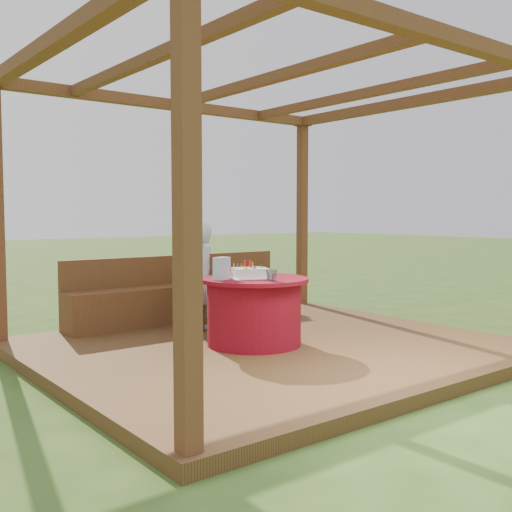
{
  "coord_description": "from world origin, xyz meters",
  "views": [
    {
      "loc": [
        -3.82,
        -4.66,
        1.43
      ],
      "look_at": [
        0.0,
        0.25,
        1.0
      ],
      "focal_mm": 42.0,
      "sensor_mm": 36.0,
      "label": 1
    }
  ],
  "objects_px": {
    "drinking_glass": "(271,275)",
    "birthday_cake": "(250,273)",
    "table": "(254,311)",
    "elderly_woman": "(200,275)",
    "bench": "(184,299)",
    "chair": "(201,284)",
    "gift_bag": "(222,268)"
  },
  "relations": [
    {
      "from": "drinking_glass",
      "to": "birthday_cake",
      "type": "bearing_deg",
      "value": 89.09
    },
    {
      "from": "table",
      "to": "birthday_cake",
      "type": "distance_m",
      "value": 0.39
    },
    {
      "from": "elderly_woman",
      "to": "bench",
      "type": "bearing_deg",
      "value": 73.2
    },
    {
      "from": "elderly_woman",
      "to": "birthday_cake",
      "type": "distance_m",
      "value": 0.92
    },
    {
      "from": "bench",
      "to": "birthday_cake",
      "type": "xyz_separation_m",
      "value": [
        -0.21,
        -1.65,
        0.47
      ]
    },
    {
      "from": "birthday_cake",
      "to": "table",
      "type": "bearing_deg",
      "value": -11.53
    },
    {
      "from": "bench",
      "to": "table",
      "type": "bearing_deg",
      "value": -95.87
    },
    {
      "from": "bench",
      "to": "elderly_woman",
      "type": "xyz_separation_m",
      "value": [
        -0.22,
        -0.74,
        0.37
      ]
    },
    {
      "from": "elderly_woman",
      "to": "chair",
      "type": "bearing_deg",
      "value": 55.53
    },
    {
      "from": "table",
      "to": "drinking_glass",
      "type": "bearing_deg",
      "value": -98.2
    },
    {
      "from": "drinking_glass",
      "to": "chair",
      "type": "bearing_deg",
      "value": 84.03
    },
    {
      "from": "drinking_glass",
      "to": "table",
      "type": "bearing_deg",
      "value": 81.8
    },
    {
      "from": "table",
      "to": "drinking_glass",
      "type": "xyz_separation_m",
      "value": [
        -0.05,
        -0.33,
        0.39
      ]
    },
    {
      "from": "table",
      "to": "chair",
      "type": "height_order",
      "value": "chair"
    },
    {
      "from": "bench",
      "to": "chair",
      "type": "distance_m",
      "value": 0.56
    },
    {
      "from": "chair",
      "to": "birthday_cake",
      "type": "height_order",
      "value": "chair"
    },
    {
      "from": "table",
      "to": "elderly_woman",
      "type": "distance_m",
      "value": 0.96
    },
    {
      "from": "table",
      "to": "gift_bag",
      "type": "relative_size",
      "value": 5.0
    },
    {
      "from": "bench",
      "to": "birthday_cake",
      "type": "bearing_deg",
      "value": -97.35
    },
    {
      "from": "table",
      "to": "birthday_cake",
      "type": "relative_size",
      "value": 2.23
    },
    {
      "from": "table",
      "to": "elderly_woman",
      "type": "relative_size",
      "value": 0.88
    },
    {
      "from": "gift_bag",
      "to": "drinking_glass",
      "type": "bearing_deg",
      "value": -66.55
    },
    {
      "from": "chair",
      "to": "birthday_cake",
      "type": "bearing_deg",
      "value": -97.46
    },
    {
      "from": "elderly_woman",
      "to": "birthday_cake",
      "type": "relative_size",
      "value": 2.55
    },
    {
      "from": "birthday_cake",
      "to": "elderly_woman",
      "type": "bearing_deg",
      "value": 90.62
    },
    {
      "from": "chair",
      "to": "gift_bag",
      "type": "relative_size",
      "value": 4.1
    },
    {
      "from": "table",
      "to": "drinking_glass",
      "type": "distance_m",
      "value": 0.51
    },
    {
      "from": "table",
      "to": "chair",
      "type": "xyz_separation_m",
      "value": [
        0.11,
        1.15,
        0.16
      ]
    },
    {
      "from": "chair",
      "to": "elderly_woman",
      "type": "xyz_separation_m",
      "value": [
        -0.16,
        -0.23,
        0.13
      ]
    },
    {
      "from": "gift_bag",
      "to": "birthday_cake",
      "type": "bearing_deg",
      "value": -23.4
    },
    {
      "from": "birthday_cake",
      "to": "gift_bag",
      "type": "bearing_deg",
      "value": 172.03
    },
    {
      "from": "birthday_cake",
      "to": "drinking_glass",
      "type": "distance_m",
      "value": 0.34
    }
  ]
}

